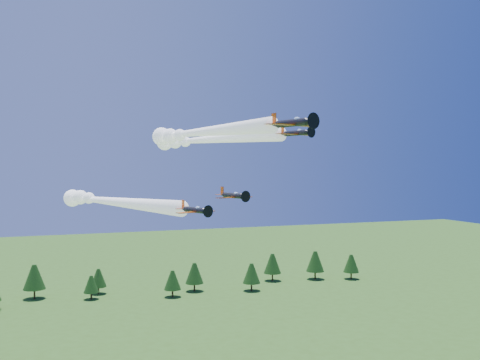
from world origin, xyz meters
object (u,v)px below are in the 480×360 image
object	(u,v)px
plane_right	(205,140)
plane_slot	(233,196)
plane_lead	(199,132)
plane_left	(108,201)

from	to	relation	value
plane_right	plane_slot	xyz separation A→B (m)	(-1.45, -22.00, -10.73)
plane_lead	plane_slot	bearing A→B (deg)	-78.39
plane_left	plane_lead	bearing A→B (deg)	-56.16
plane_lead	plane_slot	world-z (taller)	plane_lead
plane_lead	plane_left	world-z (taller)	plane_lead
plane_left	plane_slot	distance (m)	26.42
plane_left	plane_slot	xyz separation A→B (m)	(18.91, -18.37, 1.60)
plane_lead	plane_right	distance (m)	15.59
plane_left	plane_right	distance (m)	24.08
plane_right	plane_slot	distance (m)	24.52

